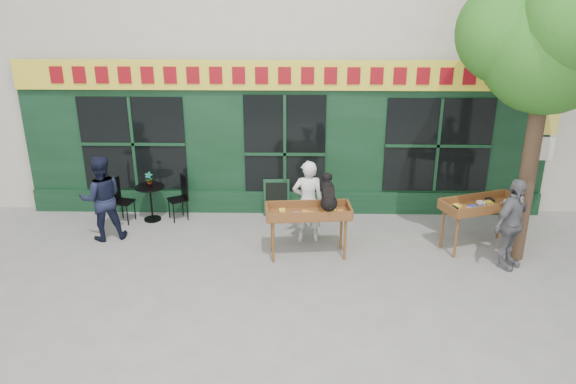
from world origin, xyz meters
name	(u,v)px	position (x,y,z in m)	size (l,w,h in m)	color
ground	(282,263)	(0.00, 0.00, 0.00)	(80.00, 80.00, 0.00)	slate
street_tree	(553,26)	(4.34, 0.36, 4.11)	(3.05, 2.90, 5.60)	#382619
book_cart_center	(308,215)	(0.48, 0.30, 0.82)	(1.55, 0.76, 0.99)	brown
dog	(328,192)	(0.83, 0.25, 1.29)	(0.34, 0.60, 0.60)	black
woman	(308,202)	(0.48, 0.95, 0.82)	(0.60, 0.39, 1.63)	silver
book_cart_right	(481,207)	(3.71, 0.70, 0.82)	(1.62, 1.10, 0.99)	brown
man_right	(512,224)	(4.01, -0.05, 0.82)	(0.97, 0.40, 1.65)	#5D5D62
bistro_table	(151,196)	(-2.81, 1.86, 0.54)	(0.60, 0.60, 0.76)	black
bistro_chair_left	(119,197)	(-3.44, 1.78, 0.56)	(0.44, 0.44, 0.95)	black
bistro_chair_right	(181,194)	(-2.18, 1.95, 0.56)	(0.50, 0.50, 0.95)	black
potted_plant	(149,179)	(-2.81, 1.86, 0.92)	(0.16, 0.11, 0.31)	gray
man_left	(102,198)	(-3.51, 0.96, 0.85)	(0.82, 0.64, 1.69)	black
chalkboard	(277,198)	(-0.18, 2.19, 0.40)	(0.57, 0.22, 0.79)	black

